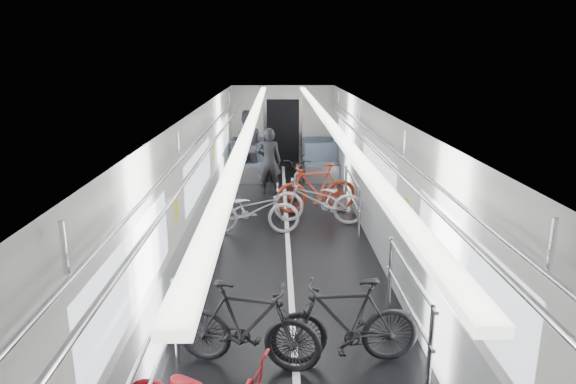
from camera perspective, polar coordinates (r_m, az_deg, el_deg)
The scene contains 9 objects.
car_shell at distance 10.26m, azimuth -0.19°, elevation 2.99°, with size 3.02×14.01×2.41m.
bike_left_mid at distance 5.63m, azimuth -4.55°, elevation -14.58°, with size 0.46×1.61×0.97m, color black.
bike_left_far at distance 9.61m, azimuth -3.94°, elevation -1.98°, with size 0.61×1.75×0.92m, color #A8A8AD.
bike_right_near at distance 5.70m, azimuth 6.35°, elevation -14.15°, with size 0.46×1.63×0.98m, color black.
bike_right_mid at distance 10.18m, azimuth 3.37°, elevation -0.88°, with size 0.64×1.82×0.96m, color #B0B2B5.
bike_right_far at distance 10.87m, azimuth 3.16°, elevation 0.41°, with size 0.50×1.76×1.06m, color #B12F15.
bike_aisle at distance 12.25m, azimuth 1.17°, elevation 1.84°, with size 0.63×1.80×0.94m, color black.
person_standing at distance 12.27m, azimuth -2.13°, elevation 3.43°, with size 0.59×0.38×1.60m, color black.
person_seated at distance 13.71m, azimuth -4.57°, elevation 5.18°, with size 0.91×0.71×1.87m, color #302D35.
Camera 1 is at (-0.19, -8.25, 3.26)m, focal length 32.00 mm.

